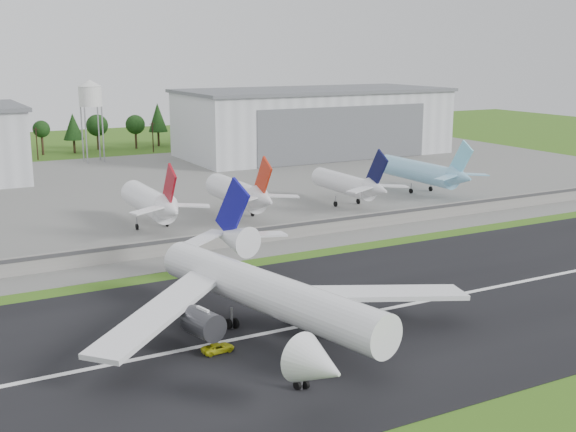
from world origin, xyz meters
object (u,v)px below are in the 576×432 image
parked_jet_red_a (153,203)px  parked_jet_skyblue (425,172)px  parked_jet_red_b (242,194)px  ground_vehicle (218,348)px  main_airliner (267,302)px  parked_jet_navy (350,184)px

parked_jet_red_a → parked_jet_skyblue: bearing=3.6°
parked_jet_red_a → parked_jet_red_b: size_ratio=1.00×
parked_jet_red_b → ground_vehicle: bearing=-117.0°
ground_vehicle → parked_jet_red_a: bearing=-15.4°
parked_jet_red_a → parked_jet_skyblue: parked_jet_red_a is taller
main_airliner → parked_jet_navy: (57.33, 66.93, 1.00)m
main_airliner → parked_jet_navy: main_airliner is taller
parked_jet_red_a → parked_jet_red_b: parked_jet_red_a is taller
parked_jet_red_b → parked_jet_navy: 30.61m
main_airliner → parked_jet_red_a: 67.20m
parked_jet_red_a → parked_jet_skyblue: (80.30, 4.99, -0.10)m
ground_vehicle → parked_jet_navy: size_ratio=0.14×
main_airliner → ground_vehicle: size_ratio=13.16×
main_airliner → parked_jet_navy: size_ratio=1.88×
main_airliner → parked_jet_red_a: main_airliner is taller
ground_vehicle → parked_jet_red_a: (13.71, 69.47, 5.54)m
ground_vehicle → parked_jet_skyblue: bearing=-55.8°
parked_jet_navy → parked_jet_red_b: bearing=179.9°
ground_vehicle → parked_jet_skyblue: 120.05m
parked_jet_red_a → parked_jet_skyblue: 80.46m
parked_jet_red_a → main_airliner: bearing=-94.3°
ground_vehicle → parked_jet_navy: 95.88m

